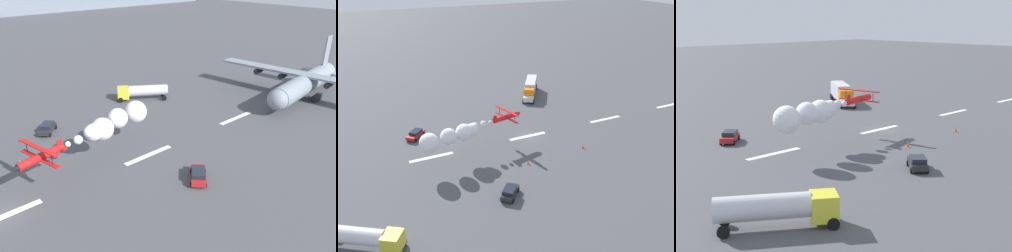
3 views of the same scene
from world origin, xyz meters
The scene contains 11 objects.
ground_plane centered at (0.00, 0.00, 0.00)m, with size 440.00×440.00×0.00m, color #4C4C51.
runway_stripe_4 centered at (0.00, 0.00, 0.01)m, with size 8.00×0.90×0.01m, color white.
runway_stripe_5 centered at (19.68, 0.00, 0.01)m, with size 8.00×0.90×0.01m, color white.
runway_stripe_6 centered at (39.36, 0.00, 0.01)m, with size 8.00×0.90×0.01m, color white.
runway_stripe_7 centered at (59.04, 0.00, 0.01)m, with size 8.00×0.90×0.01m, color white.
cargo_transport_plane centered at (56.05, -2.92, 3.39)m, with size 25.80×36.53×11.19m.
stunt_biplane_red centered at (15.97, 3.04, 5.12)m, with size 20.89×8.62×3.29m.
fuel_tanker_truck centered at (32.67, 18.44, 1.75)m, with size 9.60×7.56×2.90m.
followme_car_yellow centered at (20.46, -8.99, 0.81)m, with size 4.30×4.35×1.52m.
airport_staff_sedan centered at (12.03, 16.51, 0.81)m, with size 4.05×4.16×1.52m.
traffic_cone_far centered at (5.08, 9.51, 0.38)m, with size 0.44×0.44×0.75m, color orange.
Camera 1 is at (-6.06, -33.30, 24.24)m, focal length 36.42 mm.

